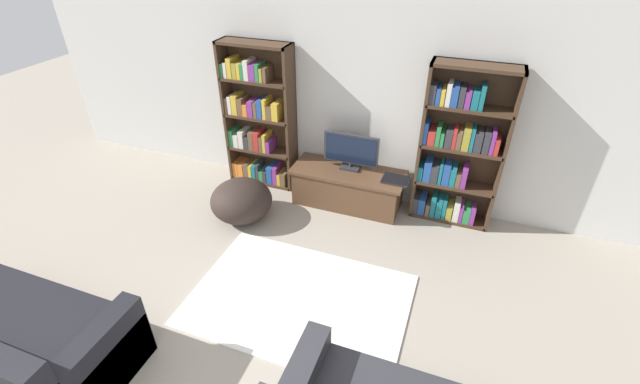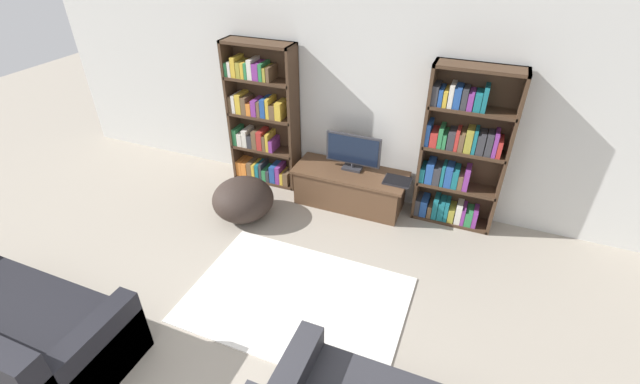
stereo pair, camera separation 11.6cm
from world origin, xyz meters
name	(u,v)px [view 1 (the left image)]	position (x,y,z in m)	size (l,w,h in m)	color
wall_back	(354,98)	(0.00, 4.23, 1.30)	(8.80, 0.06, 2.60)	silver
bookshelf_left	(258,121)	(-1.23, 4.05, 0.89)	(0.93, 0.30, 1.90)	#422D1E
bookshelf_right	(457,152)	(1.30, 4.05, 0.90)	(0.93, 0.30, 1.90)	#422D1E
tv_stand	(348,187)	(0.07, 3.89, 0.24)	(1.42, 0.56, 0.48)	brown
television	(351,151)	(0.07, 3.96, 0.73)	(0.69, 0.16, 0.47)	#2D2D33
laptop	(396,180)	(0.67, 3.87, 0.49)	(0.32, 0.25, 0.03)	#28282D
area_rug	(299,300)	(0.13, 2.13, 0.01)	(2.08, 1.44, 0.02)	white
couch_left_sectional	(3,339)	(-1.84, 0.67, 0.29)	(2.05, 0.96, 0.86)	black
beanbag_ottoman	(241,201)	(-1.05, 3.15, 0.25)	(0.74, 0.74, 0.50)	#2D231E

